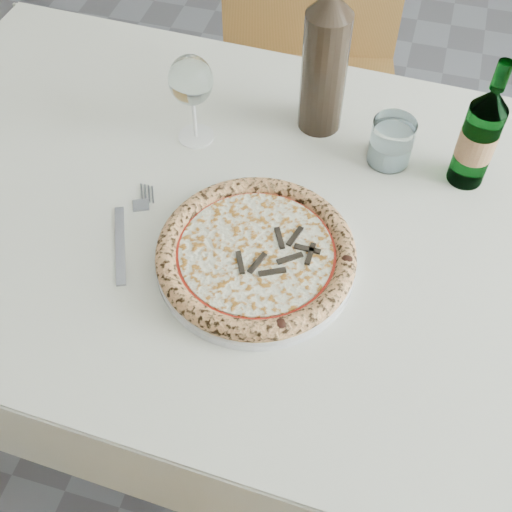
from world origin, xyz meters
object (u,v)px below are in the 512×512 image
object	(u,v)px
plate	(256,261)
tumbler	(391,144)
chair_far	(309,57)
pizza	(256,253)
beer_bottle	(479,137)
wine_bottle	(325,61)
dining_table	(272,250)
wine_glass	(191,82)

from	to	relation	value
plate	tumbler	distance (m)	0.32
chair_far	pizza	distance (m)	0.87
beer_bottle	wine_bottle	distance (m)	0.28
tumbler	dining_table	bearing A→B (deg)	-131.63
plate	tumbler	xyz separation A→B (m)	(0.16, 0.28, 0.03)
tumbler	wine_glass	bearing A→B (deg)	-173.88
wine_glass	pizza	bearing A→B (deg)	-53.49
dining_table	pizza	bearing A→B (deg)	-90.00
pizza	wine_bottle	size ratio (longest dim) A/B	0.95
plate	tumbler	size ratio (longest dim) A/B	3.66
wine_glass	dining_table	bearing A→B (deg)	-38.30
dining_table	plate	bearing A→B (deg)	-90.00
chair_far	tumbler	size ratio (longest dim) A/B	11.39
dining_table	wine_glass	size ratio (longest dim) A/B	8.74
chair_far	wine_glass	xyz separation A→B (m)	(-0.08, -0.59, 0.34)
plate	wine_bottle	xyz separation A→B (m)	(0.02, 0.34, 0.12)
beer_bottle	wine_bottle	bearing A→B (deg)	165.80
chair_far	beer_bottle	xyz separation A→B (m)	(0.38, -0.56, 0.32)
dining_table	chair_far	distance (m)	0.75
wine_bottle	pizza	bearing A→B (deg)	-93.97
dining_table	chair_far	world-z (taller)	chair_far
chair_far	plate	world-z (taller)	chair_far
chair_far	plate	size ratio (longest dim) A/B	3.11
pizza	beer_bottle	size ratio (longest dim) A/B	1.29
pizza	wine_bottle	bearing A→B (deg)	86.03
plate	pizza	distance (m)	0.02
dining_table	tumbler	bearing A→B (deg)	48.37
pizza	wine_glass	size ratio (longest dim) A/B	1.80
pizza	beer_bottle	bearing A→B (deg)	43.02
dining_table	pizza	world-z (taller)	pizza
chair_far	tumbler	distance (m)	0.66
tumbler	wine_bottle	size ratio (longest dim) A/B	0.26
wine_glass	tumbler	xyz separation A→B (m)	(0.34, 0.04, -0.08)
tumbler	beer_bottle	world-z (taller)	beer_bottle
pizza	tumbler	bearing A→B (deg)	60.42
pizza	beer_bottle	world-z (taller)	beer_bottle
dining_table	tumbler	xyz separation A→B (m)	(0.16, 0.18, 0.13)
beer_bottle	tumbler	bearing A→B (deg)	176.29
plate	beer_bottle	bearing A→B (deg)	43.02
pizza	tumbler	size ratio (longest dim) A/B	3.64
beer_bottle	plate	bearing A→B (deg)	-136.98
chair_far	wine_bottle	world-z (taller)	wine_bottle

